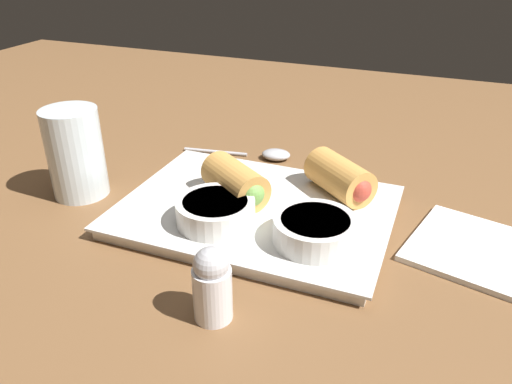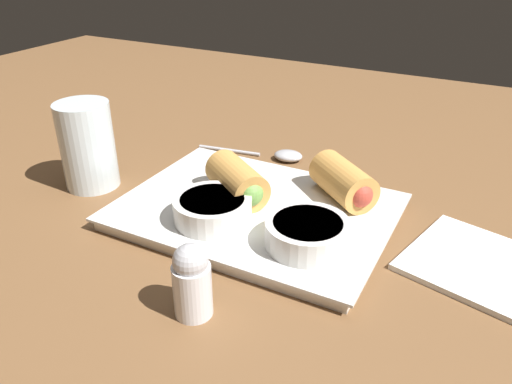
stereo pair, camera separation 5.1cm
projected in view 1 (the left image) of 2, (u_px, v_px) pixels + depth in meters
The scene contains 10 objects.
table_surface at pixel (232, 233), 54.12cm from camera, with size 180.00×140.00×2.00cm.
serving_plate at pixel (256, 212), 54.64cm from camera, with size 28.92×21.32×1.50cm.
roll_front_left at pixel (342, 178), 55.41cm from camera, with size 8.87×8.42×4.28cm.
roll_front_right at pixel (237, 183), 54.44cm from camera, with size 9.00×8.10×4.28cm.
dipping_bowl_near at pixel (216, 211), 50.65cm from camera, with size 8.08×8.08×2.54cm.
dipping_bowl_far at pixel (315, 229), 47.56cm from camera, with size 8.08×8.08×2.54cm.
spoon at pixel (268, 154), 68.64cm from camera, with size 15.29×4.08×1.35cm.
napkin at pixel (488, 253), 48.50cm from camera, with size 16.64×15.10×0.60cm.
drinking_glass at pixel (76, 153), 57.60cm from camera, with size 6.42×6.42×10.50cm.
salt_shaker at pixel (212, 284), 39.58cm from camera, with size 3.20×3.20×6.71cm.
Camera 1 is at (-19.25, 41.39, 30.53)cm, focal length 35.00 mm.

